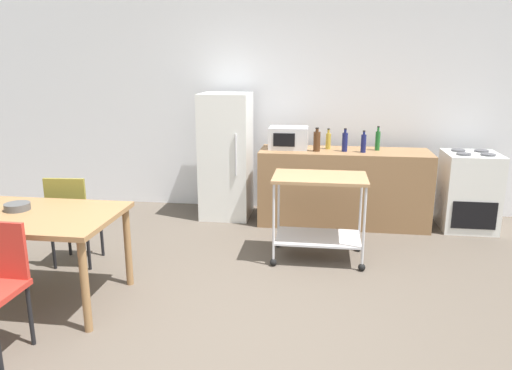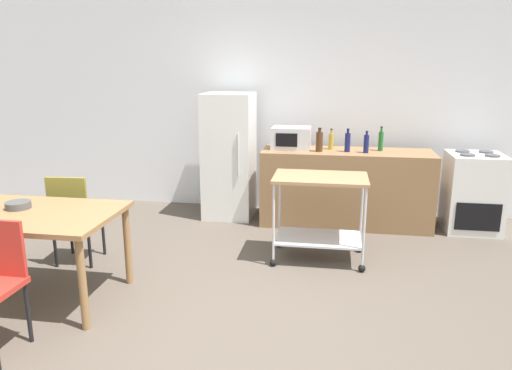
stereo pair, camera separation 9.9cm
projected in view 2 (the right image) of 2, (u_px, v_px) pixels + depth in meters
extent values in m
plane|color=brown|center=(225.00, 329.00, 3.57)|extent=(12.00, 12.00, 0.00)
cube|color=white|center=(278.00, 99.00, 6.28)|extent=(8.40, 0.12, 2.90)
cube|color=olive|center=(346.00, 188.00, 5.81)|extent=(2.00, 0.64, 0.90)
cube|color=olive|center=(23.00, 214.00, 3.88)|extent=(1.50, 0.90, 0.04)
cylinder|color=olive|center=(83.00, 285.00, 3.49)|extent=(0.06, 0.06, 0.71)
cylinder|color=olive|center=(127.00, 245.00, 4.24)|extent=(0.06, 0.06, 0.71)
cylinder|color=black|center=(28.00, 313.00, 3.36)|extent=(0.03, 0.03, 0.45)
cube|color=olive|center=(78.00, 215.00, 4.70)|extent=(0.43, 0.43, 0.04)
cube|color=olive|center=(67.00, 199.00, 4.47)|extent=(0.38, 0.06, 0.40)
cylinder|color=black|center=(103.00, 233.00, 4.91)|extent=(0.03, 0.03, 0.45)
cylinder|color=black|center=(71.00, 233.00, 4.94)|extent=(0.03, 0.03, 0.45)
cylinder|color=black|center=(89.00, 246.00, 4.58)|extent=(0.03, 0.03, 0.45)
cylinder|color=black|center=(55.00, 245.00, 4.61)|extent=(0.03, 0.03, 0.45)
cube|color=white|center=(473.00, 192.00, 5.60)|extent=(0.60, 0.60, 0.90)
cube|color=black|center=(478.00, 217.00, 5.36)|extent=(0.48, 0.01, 0.32)
cylinder|color=#47474C|center=(468.00, 155.00, 5.39)|extent=(0.16, 0.16, 0.02)
cylinder|color=#47474C|center=(493.00, 156.00, 5.35)|extent=(0.16, 0.16, 0.02)
cylinder|color=#47474C|center=(462.00, 151.00, 5.62)|extent=(0.16, 0.16, 0.02)
cylinder|color=#47474C|center=(486.00, 152.00, 5.58)|extent=(0.16, 0.16, 0.02)
cube|color=white|center=(229.00, 156.00, 6.05)|extent=(0.60, 0.60, 1.55)
cylinder|color=silver|center=(238.00, 155.00, 5.70)|extent=(0.02, 0.02, 0.50)
cube|color=#A37A51|center=(321.00, 178.00, 4.65)|extent=(0.90, 0.56, 0.03)
cube|color=silver|center=(318.00, 238.00, 4.80)|extent=(0.83, 0.52, 0.02)
cylinder|color=silver|center=(274.00, 222.00, 4.57)|extent=(0.02, 0.02, 0.76)
sphere|color=black|center=(273.00, 262.00, 4.67)|extent=(0.07, 0.07, 0.07)
cylinder|color=silver|center=(364.00, 226.00, 4.44)|extent=(0.02, 0.02, 0.76)
sphere|color=black|center=(362.00, 268.00, 4.54)|extent=(0.07, 0.07, 0.07)
cylinder|color=silver|center=(280.00, 207.00, 5.05)|extent=(0.02, 0.02, 0.76)
sphere|color=black|center=(279.00, 244.00, 5.15)|extent=(0.07, 0.07, 0.07)
cylinder|color=silver|center=(362.00, 210.00, 4.92)|extent=(0.02, 0.02, 0.76)
sphere|color=black|center=(360.00, 249.00, 5.02)|extent=(0.07, 0.07, 0.07)
cube|color=silver|center=(291.00, 138.00, 5.81)|extent=(0.46, 0.34, 0.26)
cube|color=black|center=(286.00, 140.00, 5.65)|extent=(0.25, 0.01, 0.16)
cylinder|color=#4C2D19|center=(319.00, 142.00, 5.63)|extent=(0.08, 0.08, 0.23)
cylinder|color=#4C2D19|center=(320.00, 130.00, 5.59)|extent=(0.04, 0.04, 0.04)
cylinder|color=black|center=(320.00, 128.00, 5.59)|extent=(0.04, 0.04, 0.01)
cylinder|color=gold|center=(331.00, 142.00, 5.78)|extent=(0.06, 0.06, 0.19)
cylinder|color=gold|center=(331.00, 132.00, 5.75)|extent=(0.03, 0.03, 0.05)
cylinder|color=black|center=(331.00, 129.00, 5.74)|extent=(0.03, 0.03, 0.01)
cylinder|color=navy|center=(347.00, 143.00, 5.61)|extent=(0.06, 0.06, 0.22)
cylinder|color=navy|center=(348.00, 131.00, 5.58)|extent=(0.03, 0.03, 0.04)
cylinder|color=black|center=(348.00, 129.00, 5.57)|extent=(0.03, 0.03, 0.01)
cylinder|color=navy|center=(366.00, 144.00, 5.55)|extent=(0.06, 0.06, 0.21)
cylinder|color=navy|center=(367.00, 133.00, 5.52)|extent=(0.03, 0.03, 0.04)
cylinder|color=black|center=(367.00, 131.00, 5.51)|extent=(0.03, 0.03, 0.01)
cylinder|color=#1E6628|center=(381.00, 141.00, 5.68)|extent=(0.06, 0.06, 0.22)
cylinder|color=#1E6628|center=(381.00, 130.00, 5.64)|extent=(0.03, 0.03, 0.05)
cylinder|color=black|center=(382.00, 127.00, 5.63)|extent=(0.03, 0.03, 0.01)
cylinder|color=#4C4C4C|center=(18.00, 205.00, 3.96)|extent=(0.20, 0.20, 0.06)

